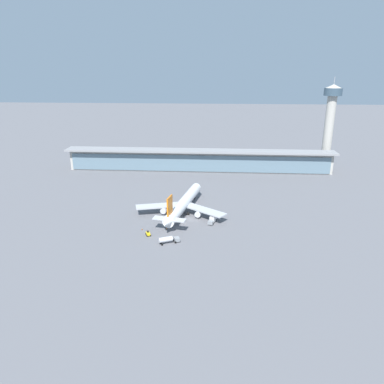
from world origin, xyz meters
TOP-DOWN VIEW (x-y plane):
  - ground_plane at (0.00, 0.00)m, footprint 1200.00×1200.00m
  - airliner_on_stand at (-3.47, 7.38)m, footprint 44.76×58.92m
  - service_truck_near_nose_grey at (11.17, -3.13)m, footprint 4.25×7.65m
  - service_truck_under_wing_grey at (-6.57, -25.81)m, footprint 8.76×5.60m
  - service_truck_mid_apron_yellow at (-16.15, -19.13)m, footprint 2.72×3.31m
  - terminal_building at (0.00, 86.24)m, footprint 183.60×12.80m
  - control_tower at (89.68, 101.50)m, footprint 12.00×12.00m
  - safety_cone_alpha at (-19.90, -13.57)m, footprint 0.62×0.62m
  - safety_cone_bravo at (-17.11, -15.28)m, footprint 0.62×0.62m
  - safety_cone_charlie at (-9.10, -11.81)m, footprint 0.62×0.62m

SIDE VIEW (x-z plane):
  - ground_plane at x=0.00m, z-range 0.00..0.00m
  - safety_cone_alpha at x=-19.90m, z-range -0.03..0.67m
  - safety_cone_bravo at x=-17.11m, z-range -0.03..0.67m
  - safety_cone_charlie at x=-9.10m, z-range -0.03..0.67m
  - service_truck_mid_apron_yellow at x=-16.15m, z-range -0.15..1.90m
  - service_truck_near_nose_grey at x=11.17m, z-range 0.14..3.24m
  - service_truck_under_wing_grey at x=-6.57m, z-range 0.23..3.18m
  - airliner_on_stand at x=-3.47m, z-range -2.92..12.85m
  - terminal_building at x=0.00m, z-range 0.27..15.47m
  - control_tower at x=89.68m, z-range 2.96..65.79m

